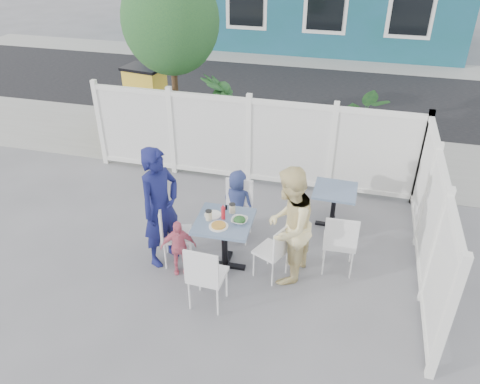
% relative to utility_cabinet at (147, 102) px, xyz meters
% --- Properties ---
extents(ground, '(80.00, 80.00, 0.00)m').
position_rel_utility_cabinet_xyz_m(ground, '(2.58, -4.00, -0.71)').
color(ground, slate).
extents(near_sidewalk, '(24.00, 2.60, 0.01)m').
position_rel_utility_cabinet_xyz_m(near_sidewalk, '(2.58, -0.20, -0.71)').
color(near_sidewalk, gray).
rests_on(near_sidewalk, ground).
extents(street, '(24.00, 5.00, 0.01)m').
position_rel_utility_cabinet_xyz_m(street, '(2.58, 3.50, -0.71)').
color(street, black).
rests_on(street, ground).
extents(far_sidewalk, '(24.00, 1.60, 0.01)m').
position_rel_utility_cabinet_xyz_m(far_sidewalk, '(2.58, 6.60, -0.71)').
color(far_sidewalk, gray).
rests_on(far_sidewalk, ground).
extents(fence_back, '(5.86, 0.08, 1.60)m').
position_rel_utility_cabinet_xyz_m(fence_back, '(2.68, -1.60, 0.07)').
color(fence_back, white).
rests_on(fence_back, ground).
extents(fence_right, '(0.08, 3.66, 1.60)m').
position_rel_utility_cabinet_xyz_m(fence_right, '(5.58, -3.40, 0.07)').
color(fence_right, white).
rests_on(fence_right, ground).
extents(tree, '(1.80, 1.62, 3.59)m').
position_rel_utility_cabinet_xyz_m(tree, '(0.98, -0.70, 1.88)').
color(tree, '#382316').
rests_on(tree, ground).
extents(utility_cabinet, '(0.85, 0.67, 1.43)m').
position_rel_utility_cabinet_xyz_m(utility_cabinet, '(0.00, 0.00, 0.00)').
color(utility_cabinet, gold).
rests_on(utility_cabinet, ground).
extents(potted_shrub_a, '(1.17, 1.17, 1.70)m').
position_rel_utility_cabinet_xyz_m(potted_shrub_a, '(1.96, -0.90, 0.13)').
color(potted_shrub_a, '#194325').
rests_on(potted_shrub_a, ground).
extents(potted_shrub_b, '(1.57, 1.68, 1.51)m').
position_rel_utility_cabinet_xyz_m(potted_shrub_b, '(4.41, -1.00, 0.04)').
color(potted_shrub_b, '#194325').
rests_on(potted_shrub_b, ground).
extents(main_table, '(0.77, 0.77, 0.79)m').
position_rel_utility_cabinet_xyz_m(main_table, '(2.93, -4.02, -0.10)').
color(main_table, '#405980').
rests_on(main_table, ground).
extents(spare_table, '(0.66, 0.66, 0.68)m').
position_rel_utility_cabinet_xyz_m(spare_table, '(4.29, -2.66, -0.19)').
color(spare_table, '#405980').
rests_on(spare_table, ground).
extents(chair_left, '(0.52, 0.53, 0.93)m').
position_rel_utility_cabinet_xyz_m(chair_left, '(2.18, -4.08, -0.17)').
color(chair_left, white).
rests_on(chair_left, ground).
extents(chair_right, '(0.50, 0.51, 0.85)m').
position_rel_utility_cabinet_xyz_m(chair_right, '(3.64, -4.06, -0.22)').
color(chair_right, white).
rests_on(chair_right, ground).
extents(chair_back, '(0.43, 0.41, 0.92)m').
position_rel_utility_cabinet_xyz_m(chair_back, '(2.91, -3.23, -0.18)').
color(chair_back, white).
rests_on(chair_back, ground).
extents(chair_near, '(0.45, 0.43, 0.95)m').
position_rel_utility_cabinet_xyz_m(chair_near, '(2.93, -4.83, -0.16)').
color(chair_near, white).
rests_on(chair_near, ground).
extents(chair_spare, '(0.45, 0.44, 0.95)m').
position_rel_utility_cabinet_xyz_m(chair_spare, '(4.46, -3.74, -0.16)').
color(chair_spare, white).
rests_on(chair_spare, ground).
extents(man, '(0.63, 0.75, 1.76)m').
position_rel_utility_cabinet_xyz_m(man, '(2.05, -4.07, 0.17)').
color(man, '#141850').
rests_on(man, ground).
extents(woman, '(0.76, 0.90, 1.66)m').
position_rel_utility_cabinet_xyz_m(woman, '(3.79, -4.00, 0.12)').
color(woman, '#EFCA53').
rests_on(woman, ground).
extents(boy, '(0.57, 0.44, 1.03)m').
position_rel_utility_cabinet_xyz_m(boy, '(2.88, -3.11, -0.20)').
color(boy, navy).
rests_on(boy, ground).
extents(toddler, '(0.53, 0.38, 0.83)m').
position_rel_utility_cabinet_xyz_m(toddler, '(2.35, -4.27, -0.30)').
color(toddler, '#E16A83').
rests_on(toddler, ground).
extents(plate_main, '(0.25, 0.25, 0.02)m').
position_rel_utility_cabinet_xyz_m(plate_main, '(2.91, -4.18, 0.08)').
color(plate_main, white).
rests_on(plate_main, main_table).
extents(plate_side, '(0.23, 0.23, 0.02)m').
position_rel_utility_cabinet_xyz_m(plate_side, '(2.75, -3.95, 0.08)').
color(plate_side, white).
rests_on(plate_side, main_table).
extents(salad_bowl, '(0.21, 0.21, 0.05)m').
position_rel_utility_cabinet_xyz_m(salad_bowl, '(3.14, -4.01, 0.10)').
color(salad_bowl, white).
rests_on(salad_bowl, main_table).
extents(coffee_cup_a, '(0.09, 0.09, 0.13)m').
position_rel_utility_cabinet_xyz_m(coffee_cup_a, '(2.73, -4.06, 0.14)').
color(coffee_cup_a, beige).
rests_on(coffee_cup_a, main_table).
extents(coffee_cup_b, '(0.08, 0.08, 0.13)m').
position_rel_utility_cabinet_xyz_m(coffee_cup_b, '(2.99, -3.81, 0.14)').
color(coffee_cup_b, beige).
rests_on(coffee_cup_b, main_table).
extents(ketchup_bottle, '(0.06, 0.06, 0.18)m').
position_rel_utility_cabinet_xyz_m(ketchup_bottle, '(2.91, -3.99, 0.16)').
color(ketchup_bottle, red).
rests_on(ketchup_bottle, main_table).
extents(salt_shaker, '(0.03, 0.03, 0.07)m').
position_rel_utility_cabinet_xyz_m(salt_shaker, '(2.86, -3.79, 0.11)').
color(salt_shaker, white).
rests_on(salt_shaker, main_table).
extents(pepper_shaker, '(0.03, 0.03, 0.07)m').
position_rel_utility_cabinet_xyz_m(pepper_shaker, '(2.89, -3.76, 0.11)').
color(pepper_shaker, black).
rests_on(pepper_shaker, main_table).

